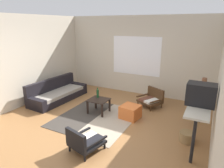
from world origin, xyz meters
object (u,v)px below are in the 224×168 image
(console_shelf, at_px, (200,105))
(wicker_basket, at_px, (187,137))
(coffee_table, at_px, (99,102))
(armchair_striped_foreground, at_px, (84,141))
(clay_vase, at_px, (204,87))
(ottoman_orange, at_px, (130,112))
(crt_television, at_px, (201,94))
(armchair_by_window, at_px, (152,98))
(glass_bottle, at_px, (98,93))
(couch, at_px, (57,94))

(console_shelf, relative_size, wicker_basket, 5.98)
(coffee_table, height_order, armchair_striped_foreground, armchair_striped_foreground)
(clay_vase, bearing_deg, ottoman_orange, -170.38)
(armchair_striped_foreground, bearing_deg, crt_television, 33.63)
(armchair_striped_foreground, bearing_deg, armchair_by_window, 80.08)
(armchair_striped_foreground, distance_m, glass_bottle, 1.99)
(ottoman_orange, bearing_deg, armchair_striped_foreground, -97.58)
(crt_television, height_order, clay_vase, crt_television)
(couch, relative_size, armchair_striped_foreground, 2.87)
(console_shelf, bearing_deg, clay_vase, 90.00)
(armchair_by_window, height_order, glass_bottle, glass_bottle)
(armchair_striped_foreground, height_order, wicker_basket, armchair_striped_foreground)
(clay_vase, bearing_deg, armchair_striped_foreground, -132.71)
(crt_television, distance_m, glass_bottle, 2.80)
(crt_television, bearing_deg, console_shelf, 89.28)
(armchair_by_window, distance_m, console_shelf, 2.01)
(armchair_striped_foreground, distance_m, ottoman_orange, 1.79)
(ottoman_orange, relative_size, wicker_basket, 1.47)
(console_shelf, distance_m, glass_bottle, 2.72)
(armchair_by_window, xyz_separation_m, clay_vase, (1.41, -0.77, 0.79))
(clay_vase, bearing_deg, armchair_by_window, 151.17)
(clay_vase, xyz_separation_m, wicker_basket, (-0.16, -0.75, -0.93))
(armchair_by_window, relative_size, console_shelf, 0.43)
(coffee_table, xyz_separation_m, armchair_by_window, (1.17, 1.17, -0.07))
(armchair_by_window, relative_size, wicker_basket, 2.57)
(couch, height_order, clay_vase, clay_vase)
(wicker_basket, bearing_deg, clay_vase, 77.79)
(coffee_table, relative_size, armchair_striped_foreground, 0.76)
(armchair_striped_foreground, height_order, ottoman_orange, armchair_striped_foreground)
(console_shelf, bearing_deg, armchair_by_window, 136.84)
(ottoman_orange, distance_m, clay_vase, 1.90)
(coffee_table, bearing_deg, ottoman_orange, 7.00)
(console_shelf, xyz_separation_m, wicker_basket, (-0.16, -0.21, -0.70))
(clay_vase, bearing_deg, crt_television, -90.23)
(ottoman_orange, relative_size, console_shelf, 0.25)
(clay_vase, bearing_deg, couch, -178.00)
(crt_television, height_order, wicker_basket, crt_television)
(coffee_table, xyz_separation_m, glass_bottle, (-0.11, 0.14, 0.20))
(coffee_table, bearing_deg, armchair_by_window, 44.86)
(wicker_basket, bearing_deg, console_shelf, 51.81)
(armchair_striped_foreground, xyz_separation_m, glass_bottle, (-0.79, 1.80, 0.29))
(armchair_by_window, bearing_deg, wicker_basket, -50.81)
(couch, xyz_separation_m, ottoman_orange, (2.66, -0.13, -0.03))
(console_shelf, bearing_deg, couch, 174.81)
(armchair_striped_foreground, height_order, clay_vase, clay_vase)
(crt_television, bearing_deg, ottoman_orange, 162.79)
(armchair_by_window, xyz_separation_m, wicker_basket, (1.24, -1.52, -0.14))
(armchair_striped_foreground, distance_m, console_shelf, 2.50)
(crt_television, bearing_deg, armchair_by_window, 131.76)
(armchair_striped_foreground, bearing_deg, ottoman_orange, 82.42)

